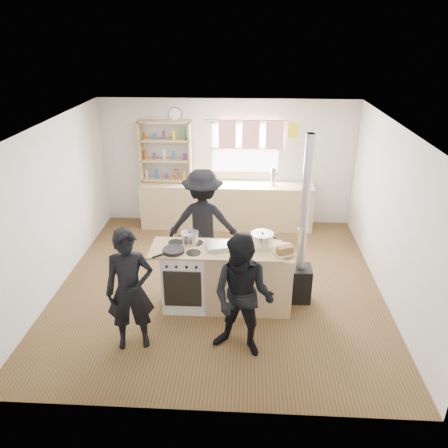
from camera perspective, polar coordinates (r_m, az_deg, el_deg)
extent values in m
cube|color=brown|center=(7.00, -0.60, -7.90)|extent=(5.00, 5.00, 0.01)
cube|color=tan|center=(8.77, 0.34, 2.44)|extent=(3.40, 0.55, 0.90)
cube|color=tan|center=(8.85, -7.44, 5.79)|extent=(1.00, 0.28, 0.03)
cube|color=tan|center=(8.73, -7.58, 8.28)|extent=(1.00, 0.28, 0.03)
cube|color=tan|center=(8.62, -7.73, 10.83)|extent=(1.00, 0.28, 0.03)
cube|color=tan|center=(8.55, -7.86, 13.11)|extent=(1.00, 0.28, 0.03)
cube|color=tan|center=(8.78, -10.76, 9.29)|extent=(0.04, 0.28, 1.20)
cube|color=tan|center=(8.61, -4.46, 9.33)|extent=(0.04, 0.28, 1.20)
cylinder|color=silver|center=(8.56, 6.44, 6.13)|extent=(0.10, 0.10, 0.33)
cube|color=white|center=(6.34, -5.05, -6.94)|extent=(0.60, 0.60, 0.90)
cube|color=tan|center=(6.28, 3.18, -7.20)|extent=(1.20, 0.60, 0.90)
cube|color=tan|center=(6.06, -0.99, -3.34)|extent=(1.84, 0.64, 0.03)
cylinder|color=black|center=(5.98, -6.61, -3.46)|extent=(0.42, 0.42, 0.05)
cylinder|color=#255A1E|center=(5.98, -6.61, -3.34)|extent=(0.27, 0.27, 0.02)
cube|color=silver|center=(6.02, -0.70, -2.97)|extent=(0.40, 0.34, 0.07)
cube|color=brown|center=(6.01, -0.70, -2.79)|extent=(0.34, 0.28, 0.02)
cylinder|color=silver|center=(6.17, -4.48, -1.88)|extent=(0.24, 0.24, 0.17)
cylinder|color=silver|center=(6.13, -4.51, -1.14)|extent=(0.25, 0.25, 0.01)
sphere|color=black|center=(6.12, -4.52, -1.02)|extent=(0.03, 0.03, 0.03)
cylinder|color=silver|center=(6.07, 5.01, -2.16)|extent=(0.31, 0.31, 0.20)
cylinder|color=silver|center=(6.03, 5.04, -1.26)|extent=(0.32, 0.32, 0.01)
sphere|color=black|center=(6.02, 5.05, -1.14)|extent=(0.03, 0.03, 0.03)
cube|color=tan|center=(5.95, 7.92, -3.89)|extent=(0.34, 0.30, 0.02)
cube|color=olive|center=(5.92, 7.95, -3.38)|extent=(0.25, 0.19, 0.10)
cube|color=black|center=(6.61, 9.70, -7.63)|extent=(0.35, 0.35, 0.53)
cylinder|color=#ADADB2|center=(6.05, 10.53, 2.46)|extent=(0.12, 0.12, 1.97)
imported|color=black|center=(5.49, -12.18, -8.49)|extent=(0.66, 0.51, 1.62)
imported|color=black|center=(5.27, 2.48, -9.52)|extent=(0.93, 0.82, 1.60)
imported|color=black|center=(7.02, -2.73, 0.32)|extent=(1.13, 0.66, 1.74)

